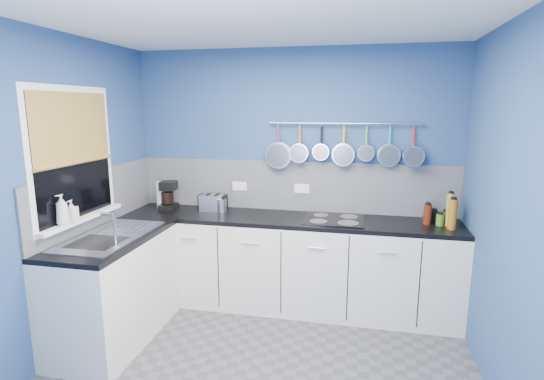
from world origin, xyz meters
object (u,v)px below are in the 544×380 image
at_px(soap_bottle_a, 62,210).
at_px(toaster, 213,203).
at_px(coffee_maker, 168,195).
at_px(hob, 334,220).
at_px(paper_towel, 162,195).
at_px(canister, 222,206).
at_px(soap_bottle_b, 71,211).

xyz_separation_m(soap_bottle_a, toaster, (0.75, 1.24, -0.19)).
bearing_deg(coffee_maker, hob, -7.14).
height_order(soap_bottle_a, coffee_maker, soap_bottle_a).
relative_size(paper_towel, coffee_maker, 0.95).
relative_size(paper_towel, hob, 0.49).
relative_size(coffee_maker, toaster, 1.14).
height_order(coffee_maker, toaster, coffee_maker).
xyz_separation_m(paper_towel, coffee_maker, (0.09, -0.05, 0.01)).
distance_m(soap_bottle_a, canister, 1.49).
distance_m(paper_towel, coffee_maker, 0.10).
distance_m(soap_bottle_b, canister, 1.40).
height_order(soap_bottle_a, soap_bottle_b, soap_bottle_a).
bearing_deg(toaster, paper_towel, 173.66).
distance_m(coffee_maker, toaster, 0.47).
bearing_deg(hob, coffee_maker, 177.59).
relative_size(soap_bottle_b, paper_towel, 0.63).
xyz_separation_m(soap_bottle_a, soap_bottle_b, (0.00, 0.10, -0.03)).
bearing_deg(soap_bottle_a, hob, 29.79).
height_order(soap_bottle_b, hob, soap_bottle_b).
height_order(paper_towel, canister, paper_towel).
bearing_deg(soap_bottle_b, coffee_maker, 75.72).
distance_m(paper_towel, hob, 1.79).
bearing_deg(soap_bottle_a, canister, 54.44).
xyz_separation_m(toaster, canister, (0.11, -0.04, -0.01)).
bearing_deg(paper_towel, soap_bottle_a, -98.74).
distance_m(canister, hob, 1.12).
relative_size(soap_bottle_a, paper_towel, 0.88).
distance_m(soap_bottle_b, toaster, 1.37).
height_order(soap_bottle_a, canister, soap_bottle_a).
xyz_separation_m(coffee_maker, hob, (1.70, -0.07, -0.14)).
distance_m(coffee_maker, hob, 1.70).
relative_size(soap_bottle_a, canister, 1.77).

